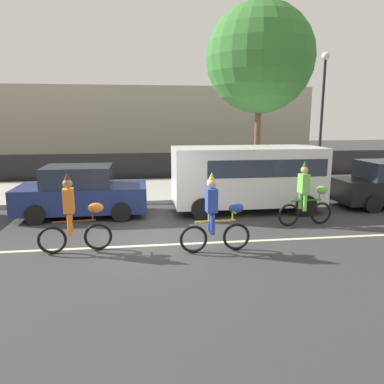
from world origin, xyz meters
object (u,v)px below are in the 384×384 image
at_px(parade_cyclist_cobalt, 216,217).
at_px(street_lamp_post, 323,99).
at_px(pedestrian_onlooker, 227,163).
at_px(parade_cyclist_orange, 75,218).
at_px(parked_van_white, 249,174).
at_px(parked_car_navy, 81,192).
at_px(parade_cyclist_lime, 306,197).

height_order(parade_cyclist_cobalt, street_lamp_post, street_lamp_post).
bearing_deg(street_lamp_post, parade_cyclist_cobalt, -128.76).
xyz_separation_m(parade_cyclist_cobalt, pedestrian_onlooker, (2.35, 9.18, 0.17)).
bearing_deg(parade_cyclist_orange, parked_van_white, 33.09).
bearing_deg(street_lamp_post, pedestrian_onlooker, 166.00).
relative_size(parked_van_white, parked_car_navy, 1.22).
relative_size(parade_cyclist_orange, parade_cyclist_lime, 1.00).
bearing_deg(parade_cyclist_cobalt, parked_car_navy, 133.83).
xyz_separation_m(parked_van_white, street_lamp_post, (4.63, 4.33, 2.71)).
bearing_deg(parade_cyclist_lime, parade_cyclist_cobalt, -149.10).
bearing_deg(pedestrian_onlooker, parade_cyclist_cobalt, -104.38).
height_order(parade_cyclist_orange, parade_cyclist_lime, same).
bearing_deg(parade_cyclist_orange, parade_cyclist_lime, 12.63).
relative_size(parade_cyclist_cobalt, street_lamp_post, 0.33).
bearing_deg(parked_car_navy, pedestrian_onlooker, 41.75).
height_order(parade_cyclist_cobalt, parade_cyclist_lime, same).
bearing_deg(pedestrian_onlooker, parade_cyclist_lime, -84.27).
relative_size(parade_cyclist_orange, parked_car_navy, 0.47).
bearing_deg(parade_cyclist_lime, parked_van_white, 121.07).
relative_size(parked_car_navy, pedestrian_onlooker, 2.53).
bearing_deg(street_lamp_post, parade_cyclist_lime, -118.71).
height_order(parade_cyclist_orange, parade_cyclist_cobalt, same).
distance_m(parade_cyclist_cobalt, parked_car_navy, 5.29).
xyz_separation_m(parade_cyclist_cobalt, parked_van_white, (1.91, 3.81, 0.44)).
relative_size(parade_cyclist_lime, parked_van_white, 0.38).
bearing_deg(parked_car_navy, parked_van_white, -0.01).
height_order(parked_van_white, pedestrian_onlooker, parked_van_white).
xyz_separation_m(parked_car_navy, pedestrian_onlooker, (6.02, 5.37, 0.23)).
distance_m(parade_cyclist_lime, parked_car_navy, 7.03).
height_order(parade_cyclist_orange, parked_van_white, parked_van_white).
height_order(parade_cyclist_lime, parked_car_navy, parade_cyclist_lime).
xyz_separation_m(street_lamp_post, pedestrian_onlooker, (-4.18, 1.04, -2.97)).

